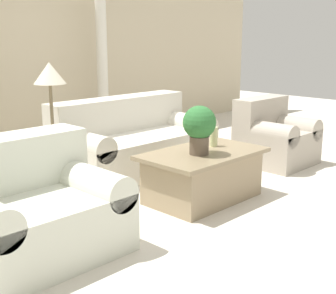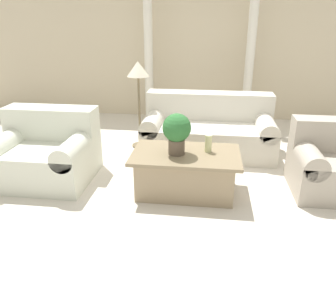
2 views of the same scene
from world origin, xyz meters
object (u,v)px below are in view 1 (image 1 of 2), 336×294
potted_plant (199,126)px  armchair (274,136)px  sofa_long (133,141)px  coffee_table (203,175)px  floor_lamp (50,85)px  loveseat (30,208)px

potted_plant → armchair: 1.87m
sofa_long → armchair: size_ratio=2.25×
coffee_table → potted_plant: 0.53m
potted_plant → floor_lamp: size_ratio=0.35×
loveseat → potted_plant: bearing=-6.6°
sofa_long → armchair: 1.82m
coffee_table → sofa_long: bearing=79.8°
sofa_long → coffee_table: 1.36m
loveseat → floor_lamp: size_ratio=0.89×
loveseat → floor_lamp: 1.74m
potted_plant → floor_lamp: (-0.73, 1.42, 0.34)m
potted_plant → loveseat: bearing=173.4°
sofa_long → floor_lamp: size_ratio=1.44×
sofa_long → potted_plant: bearing=-104.2°
sofa_long → loveseat: size_ratio=1.62×
loveseat → coffee_table: loveseat is taller
sofa_long → armchair: bearing=-36.8°
sofa_long → floor_lamp: 1.32m
coffee_table → armchair: 1.72m
armchair → sofa_long: bearing=143.2°
coffee_table → armchair: armchair is taller
potted_plant → armchair: potted_plant is taller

